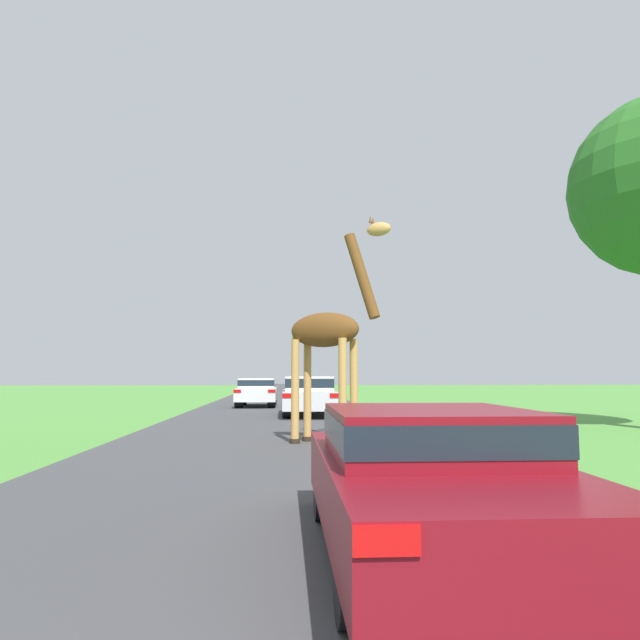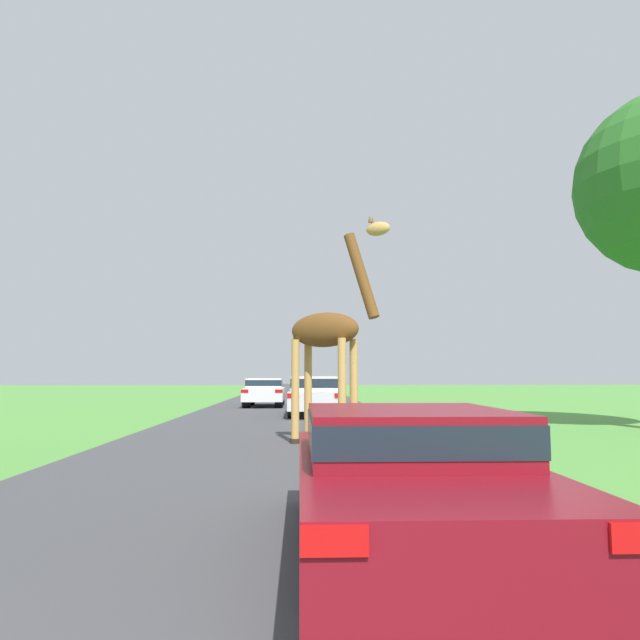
# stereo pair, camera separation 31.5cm
# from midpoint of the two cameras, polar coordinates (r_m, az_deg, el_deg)

# --- Properties ---
(road) EXTENTS (7.67, 120.00, 0.00)m
(road) POSITION_cam_midpoint_polar(r_m,az_deg,el_deg) (30.24, -4.09, -8.32)
(road) COLOR #424244
(road) RESTS_ON ground
(giraffe_near_road) EXTENTS (2.31, 1.77, 4.96)m
(giraffe_near_road) POSITION_cam_midpoint_polar(r_m,az_deg,el_deg) (12.70, 0.20, -1.82)
(giraffe_near_road) COLOR tan
(giraffe_near_road) RESTS_ON ground
(car_lead_maroon) EXTENTS (1.82, 4.28, 1.24)m
(car_lead_maroon) POSITION_cam_midpoint_polar(r_m,az_deg,el_deg) (5.09, 9.03, -15.18)
(car_lead_maroon) COLOR maroon
(car_lead_maroon) RESTS_ON ground
(car_queue_right) EXTENTS (1.94, 4.62, 1.45)m
(car_queue_right) POSITION_cam_midpoint_polar(r_m,az_deg,el_deg) (21.53, -1.58, -7.45)
(car_queue_right) COLOR silver
(car_queue_right) RESTS_ON ground
(car_queue_left) EXTENTS (1.86, 3.93, 1.33)m
(car_queue_left) POSITION_cam_midpoint_polar(r_m,az_deg,el_deg) (27.58, -6.68, -7.09)
(car_queue_left) COLOR silver
(car_queue_left) RESTS_ON ground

